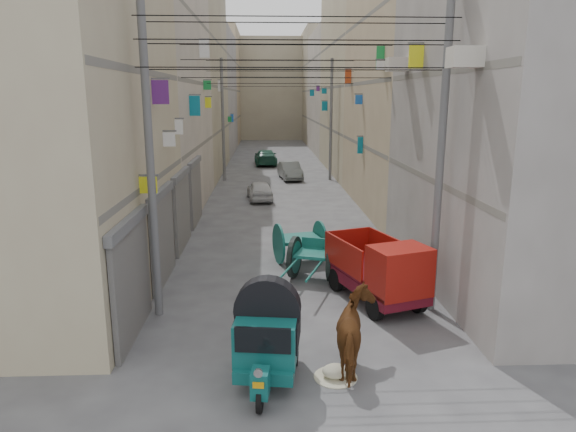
{
  "coord_description": "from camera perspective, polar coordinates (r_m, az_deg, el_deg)",
  "views": [
    {
      "loc": [
        -0.76,
        -6.64,
        5.55
      ],
      "look_at": [
        -0.2,
        6.5,
        2.49
      ],
      "focal_mm": 32.0,
      "sensor_mm": 36.0,
      "label": 1
    }
  ],
  "objects": [
    {
      "name": "building_row_left",
      "position": [
        41.41,
        -12.9,
        14.06
      ],
      "size": [
        8.0,
        62.0,
        14.0
      ],
      "color": "tan",
      "rests_on": "ground"
    },
    {
      "name": "building_row_right",
      "position": [
        41.7,
        9.97,
        14.18
      ],
      "size": [
        8.0,
        62.0,
        14.0
      ],
      "color": "#99948F",
      "rests_on": "ground"
    },
    {
      "name": "end_cap_building",
      "position": [
        72.65,
        -1.91,
        13.86
      ],
      "size": [
        22.0,
        10.0,
        13.0
      ],
      "primitive_type": "cube",
      "color": "tan",
      "rests_on": "ground"
    },
    {
      "name": "shutters_left",
      "position": [
        17.77,
        -12.61,
        -0.4
      ],
      "size": [
        0.18,
        14.4,
        2.88
      ],
      "color": "#535358",
      "rests_on": "ground"
    },
    {
      "name": "signboards",
      "position": [
        28.39,
        -0.94,
        8.83
      ],
      "size": [
        8.22,
        40.52,
        5.67
      ],
      "color": "#0C748E",
      "rests_on": "ground"
    },
    {
      "name": "ac_units",
      "position": [
        15.09,
        15.52,
        19.84
      ],
      "size": [
        0.7,
        6.55,
        3.35
      ],
      "color": "beige",
      "rests_on": "ground"
    },
    {
      "name": "utility_poles",
      "position": [
        23.7,
        -0.61,
        9.37
      ],
      "size": [
        7.4,
        22.2,
        8.0
      ],
      "color": "#5C5D5F",
      "rests_on": "ground"
    },
    {
      "name": "overhead_cables",
      "position": [
        21.09,
        -0.39,
        16.42
      ],
      "size": [
        7.4,
        22.52,
        1.12
      ],
      "color": "black",
      "rests_on": "ground"
    },
    {
      "name": "auto_rickshaw",
      "position": [
        10.46,
        -2.26,
        -12.94
      ],
      "size": [
        1.52,
        2.37,
        1.62
      ],
      "rotation": [
        0.0,
        0.0,
        -0.13
      ],
      "color": "black",
      "rests_on": "ground"
    },
    {
      "name": "tonga_cart",
      "position": [
        15.94,
        2.81,
        -4.67
      ],
      "size": [
        2.0,
        3.1,
        1.31
      ],
      "rotation": [
        0.0,
        0.0,
        -0.34
      ],
      "color": "black",
      "rests_on": "ground"
    },
    {
      "name": "mini_truck",
      "position": [
        14.08,
        10.49,
        -6.41
      ],
      "size": [
        2.48,
        3.62,
        1.87
      ],
      "rotation": [
        0.0,
        0.0,
        0.33
      ],
      "color": "black",
      "rests_on": "ground"
    },
    {
      "name": "second_cart",
      "position": [
        17.58,
        1.29,
        -2.78
      ],
      "size": [
        1.86,
        1.73,
        1.38
      ],
      "rotation": [
        0.0,
        0.0,
        0.25
      ],
      "color": "#155D53",
      "rests_on": "ground"
    },
    {
      "name": "feed_sack",
      "position": [
        10.87,
        5.32,
        -16.79
      ],
      "size": [
        0.55,
        0.44,
        0.28
      ],
      "primitive_type": "ellipsoid",
      "color": "beige",
      "rests_on": "ground"
    },
    {
      "name": "horse",
      "position": [
        10.9,
        7.71,
        -12.8
      ],
      "size": [
        1.09,
        2.0,
        1.62
      ],
      "primitive_type": "imported",
      "rotation": [
        0.0,
        0.0,
        3.02
      ],
      "color": "brown",
      "rests_on": "ground"
    },
    {
      "name": "distant_car_white",
      "position": [
        28.23,
        -3.15,
        2.87
      ],
      "size": [
        1.62,
        3.28,
        1.07
      ],
      "primitive_type": "imported",
      "rotation": [
        0.0,
        0.0,
        3.26
      ],
      "color": "silver",
      "rests_on": "ground"
    },
    {
      "name": "distant_car_grey",
      "position": [
        35.38,
        0.23,
        5.06
      ],
      "size": [
        1.71,
        3.72,
        1.18
      ],
      "primitive_type": "imported",
      "rotation": [
        0.0,
        0.0,
        0.13
      ],
      "color": "#5C6160",
      "rests_on": "ground"
    },
    {
      "name": "distant_car_green",
      "position": [
        43.03,
        -2.51,
        6.54
      ],
      "size": [
        2.01,
        4.43,
        1.26
      ],
      "primitive_type": "imported",
      "rotation": [
        0.0,
        0.0,
        3.2
      ],
      "color": "#1C513D",
      "rests_on": "ground"
    }
  ]
}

